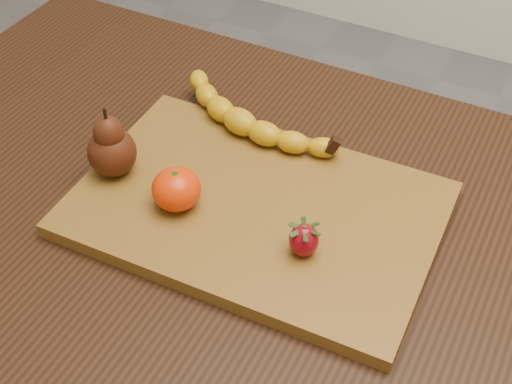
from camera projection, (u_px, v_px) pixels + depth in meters
The scene contains 6 objects.
table at pixel (200, 238), 1.01m from camera, with size 1.00×0.70×0.76m.
cutting_board at pixel (256, 209), 0.90m from camera, with size 0.45×0.30×0.02m, color brown.
banana at pixel (240, 122), 0.98m from camera, with size 0.23×0.06×0.04m, color #CA9609, non-canonical shape.
pear at pixel (110, 141), 0.90m from camera, with size 0.06×0.06×0.10m, color #3F190A, non-canonical shape.
mandarin at pixel (176, 189), 0.87m from camera, with size 0.06×0.06×0.05m, color red.
strawberry at pixel (304, 239), 0.82m from camera, with size 0.03×0.03×0.04m, color maroon, non-canonical shape.
Camera 1 is at (0.39, -0.58, 1.40)m, focal length 50.00 mm.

